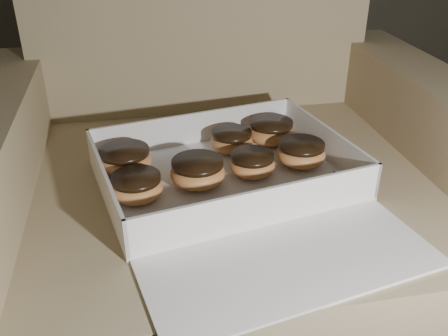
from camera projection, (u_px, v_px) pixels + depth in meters
armchair at (223, 211)px, 1.09m from camera, size 0.99×0.83×1.03m
bakery_box at (236, 186)px, 0.89m from camera, size 0.53×0.59×0.07m
donut_a at (136, 186)px, 0.85m from camera, size 0.09×0.09×0.05m
donut_b at (232, 140)px, 1.02m from camera, size 0.09×0.09×0.04m
donut_c at (301, 153)px, 0.96m from camera, size 0.09×0.09×0.05m
donut_d at (252, 163)px, 0.93m from camera, size 0.09×0.09×0.04m
donut_e at (198, 172)px, 0.89m from camera, size 0.10×0.10×0.05m
donut_f at (271, 131)px, 1.05m from camera, size 0.10×0.10×0.05m
donut_g at (125, 160)px, 0.93m from camera, size 0.10×0.10×0.05m
crumb_a at (280, 199)px, 0.86m from camera, size 0.01×0.01×0.00m
crumb_b at (347, 180)px, 0.92m from camera, size 0.01×0.01×0.00m
crumb_c at (335, 173)px, 0.94m from camera, size 0.01×0.01×0.00m
crumb_d at (302, 188)px, 0.89m from camera, size 0.01×0.01×0.00m
crumb_e at (240, 218)px, 0.81m from camera, size 0.01×0.01×0.00m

